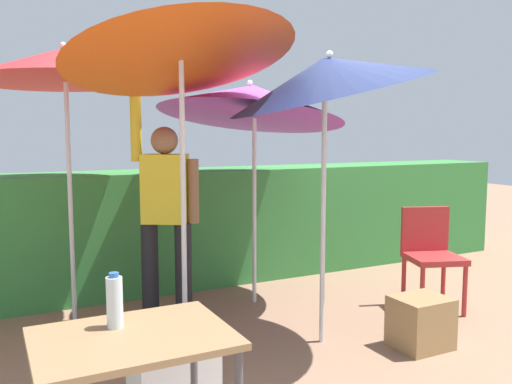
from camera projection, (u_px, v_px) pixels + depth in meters
ground_plane at (274, 344)px, 3.94m from camera, size 24.00×24.00×0.00m
hedge_row at (188, 227)px, 5.51m from camera, size 8.00×0.70×1.17m
umbrella_rainbow at (64, 66)px, 4.20m from camera, size 1.51×1.51×2.26m
umbrella_orange at (252, 102)px, 4.73m from camera, size 1.71×1.68×2.15m
umbrella_yellow at (176, 39)px, 3.56m from camera, size 1.61×1.58×2.56m
umbrella_navy at (327, 77)px, 3.75m from camera, size 1.51×1.48×2.27m
person_vendor at (166, 209)px, 4.36m from camera, size 0.52×0.37×1.88m
chair_plastic at (431, 251)px, 4.71m from camera, size 0.56×0.56×0.89m
cooler_box at (173, 366)px, 3.02m from camera, size 0.45×0.36×0.48m
crate_cardboard at (421, 322)px, 3.86m from camera, size 0.39×0.33×0.37m
folding_table at (133, 355)px, 2.21m from camera, size 0.80×0.60×0.72m
bottle_water at (115, 302)px, 2.28m from camera, size 0.07×0.07×0.24m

